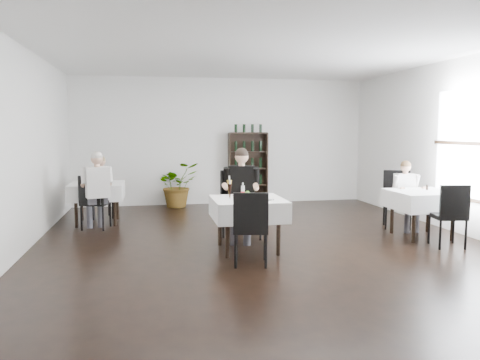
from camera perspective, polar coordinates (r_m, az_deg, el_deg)
The scene contains 24 objects.
room_shell at distance 6.85m, azimuth 3.45°, elevation 3.85°, with size 9.00×9.00×9.00m.
window_right at distance 8.41m, azimuth 27.14°, elevation 3.60°, with size 0.06×2.30×1.85m.
wine_shelf at distance 11.22m, azimuth 0.98°, elevation 1.38°, with size 0.90×0.28×1.75m.
main_table at distance 6.87m, azimuth 0.97°, elevation -3.50°, with size 1.03×1.03×0.77m.
left_table at distance 9.26m, azimuth -17.02°, elevation -1.29°, with size 0.98×0.98×0.77m.
right_table at distance 8.28m, azimuth 21.31°, elevation -2.29°, with size 0.98×0.98×0.77m.
potted_tree at distance 10.87m, azimuth -7.63°, elevation -0.57°, with size 0.93×0.81×1.03m, color #25511B.
main_chair_far at distance 7.64m, azimuth -0.14°, elevation -2.41°, with size 0.65×0.65×1.12m.
main_chair_near at distance 6.08m, azimuth 1.32°, elevation -5.35°, with size 0.53×0.53×0.98m.
left_chair_far at distance 9.90m, azimuth -16.72°, elevation -1.20°, with size 0.55×0.55×0.97m.
left_chair_near at distance 8.69m, azimuth -17.37°, elevation -2.18°, with size 0.54×0.54×0.98m.
right_chair_far at distance 9.00m, azimuth 18.58°, elevation -1.74°, with size 0.62×0.62×1.03m.
right_chair_near at distance 7.69m, azimuth 24.28°, elevation -3.53°, with size 0.51×0.51×0.97m.
diner_main at distance 7.41m, azimuth 0.17°, elevation -0.91°, with size 0.62×0.65×1.49m.
diner_left_far at distance 9.85m, azimuth -16.64°, elevation -0.23°, with size 0.53×0.56×1.25m.
diner_left_near at distance 8.57m, azimuth -17.05°, elevation -0.55°, with size 0.59×0.63×1.41m.
diner_right_far at distance 8.77m, azimuth 19.62°, elevation -1.14°, with size 0.48×0.48×1.23m.
plate_far at distance 7.01m, azimuth 0.52°, elevation -1.91°, with size 0.32×0.32×0.09m.
plate_near at distance 6.65m, azimuth 2.07°, elevation -2.38°, with size 0.26×0.26×0.08m.
pilsner_dark at distance 6.72m, azimuth -1.24°, elevation -1.42°, with size 0.07×0.07×0.29m.
pilsner_lager at distance 6.90m, azimuth -1.31°, elevation -1.08°, with size 0.08×0.08×0.33m.
coke_bottle at distance 6.87m, azimuth 0.35°, elevation -1.46°, with size 0.06×0.06×0.23m.
napkin_cutlery at distance 6.71m, azimuth 3.27°, elevation -2.40°, with size 0.21×0.20×0.02m.
pepper_mill at distance 8.42m, azimuth 21.85°, elevation -0.85°, with size 0.03×0.03×0.09m, color black.
Camera 1 is at (-1.68, -6.63, 1.76)m, focal length 35.00 mm.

